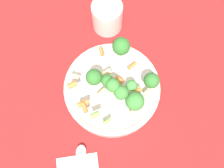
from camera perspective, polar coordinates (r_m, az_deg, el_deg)
ground_plane at (r=0.61m, az=0.00°, el=-2.06°), size 3.00×3.00×0.00m
bowl at (r=0.59m, az=0.00°, el=-1.24°), size 0.25×0.25×0.05m
pasta_salad at (r=0.51m, az=2.64°, el=0.87°), size 0.20×0.20×0.09m
cup at (r=0.67m, az=-1.25°, el=17.35°), size 0.09×0.09×0.09m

